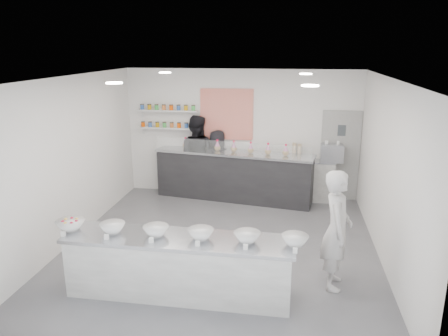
{
  "coord_description": "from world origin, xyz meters",
  "views": [
    {
      "loc": [
        1.18,
        -7.1,
        3.5
      ],
      "look_at": [
        -0.0,
        0.4,
        1.37
      ],
      "focal_mm": 35.0,
      "sensor_mm": 36.0,
      "label": 1
    }
  ],
  "objects_px": {
    "prep_counter": "(179,266)",
    "woman_prep": "(337,230)",
    "staff_left": "(196,155)",
    "espresso_ledge": "(306,180)",
    "espresso_machine": "(332,153)",
    "back_bar": "(234,176)",
    "staff_right": "(217,163)"
  },
  "relations": [
    {
      "from": "back_bar",
      "to": "espresso_ledge",
      "type": "bearing_deg",
      "value": 15.76
    },
    {
      "from": "prep_counter",
      "to": "espresso_machine",
      "type": "relative_size",
      "value": 6.52
    },
    {
      "from": "back_bar",
      "to": "woman_prep",
      "type": "bearing_deg",
      "value": -51.8
    },
    {
      "from": "back_bar",
      "to": "espresso_machine",
      "type": "xyz_separation_m",
      "value": [
        2.22,
        0.2,
        0.58
      ]
    },
    {
      "from": "espresso_ledge",
      "to": "espresso_machine",
      "type": "distance_m",
      "value": 0.87
    },
    {
      "from": "back_bar",
      "to": "staff_left",
      "type": "relative_size",
      "value": 1.91
    },
    {
      "from": "back_bar",
      "to": "espresso_machine",
      "type": "relative_size",
      "value": 7.32
    },
    {
      "from": "espresso_ledge",
      "to": "espresso_machine",
      "type": "xyz_separation_m",
      "value": [
        0.55,
        0.0,
        0.67
      ]
    },
    {
      "from": "woman_prep",
      "to": "staff_right",
      "type": "distance_m",
      "value": 4.56
    },
    {
      "from": "espresso_ledge",
      "to": "espresso_machine",
      "type": "height_order",
      "value": "espresso_machine"
    },
    {
      "from": "prep_counter",
      "to": "staff_right",
      "type": "distance_m",
      "value": 4.47
    },
    {
      "from": "espresso_machine",
      "to": "back_bar",
      "type": "bearing_deg",
      "value": -174.92
    },
    {
      "from": "espresso_machine",
      "to": "staff_right",
      "type": "relative_size",
      "value": 0.32
    },
    {
      "from": "staff_left",
      "to": "staff_right",
      "type": "height_order",
      "value": "staff_left"
    },
    {
      "from": "staff_left",
      "to": "woman_prep",
      "type": "bearing_deg",
      "value": 132.66
    },
    {
      "from": "espresso_ledge",
      "to": "woman_prep",
      "type": "height_order",
      "value": "woman_prep"
    },
    {
      "from": "back_bar",
      "to": "woman_prep",
      "type": "distance_m",
      "value": 4.14
    },
    {
      "from": "prep_counter",
      "to": "woman_prep",
      "type": "relative_size",
      "value": 1.82
    },
    {
      "from": "staff_left",
      "to": "staff_right",
      "type": "xyz_separation_m",
      "value": [
        0.52,
        0.0,
        -0.17
      ]
    },
    {
      "from": "prep_counter",
      "to": "espresso_ledge",
      "type": "height_order",
      "value": "espresso_ledge"
    },
    {
      "from": "espresso_ledge",
      "to": "staff_left",
      "type": "distance_m",
      "value": 2.67
    },
    {
      "from": "woman_prep",
      "to": "staff_right",
      "type": "relative_size",
      "value": 1.13
    },
    {
      "from": "back_bar",
      "to": "woman_prep",
      "type": "relative_size",
      "value": 2.04
    },
    {
      "from": "woman_prep",
      "to": "espresso_machine",
      "type": "bearing_deg",
      "value": -0.04
    },
    {
      "from": "back_bar",
      "to": "woman_prep",
      "type": "height_order",
      "value": "woman_prep"
    },
    {
      "from": "espresso_ledge",
      "to": "staff_left",
      "type": "height_order",
      "value": "staff_left"
    },
    {
      "from": "staff_left",
      "to": "espresso_ledge",
      "type": "bearing_deg",
      "value": -176.04
    },
    {
      "from": "espresso_ledge",
      "to": "staff_left",
      "type": "relative_size",
      "value": 0.67
    },
    {
      "from": "espresso_ledge",
      "to": "staff_right",
      "type": "relative_size",
      "value": 0.81
    },
    {
      "from": "back_bar",
      "to": "espresso_machine",
      "type": "distance_m",
      "value": 2.3
    },
    {
      "from": "prep_counter",
      "to": "back_bar",
      "type": "xyz_separation_m",
      "value": [
        0.22,
        4.2,
        0.12
      ]
    },
    {
      "from": "prep_counter",
      "to": "woman_prep",
      "type": "xyz_separation_m",
      "value": [
        2.23,
        0.6,
        0.46
      ]
    }
  ]
}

